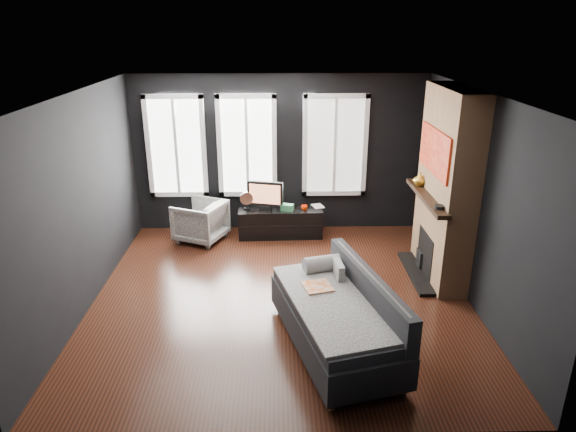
{
  "coord_description": "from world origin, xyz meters",
  "views": [
    {
      "loc": [
        -0.04,
        -6.11,
        3.49
      ],
      "look_at": [
        0.1,
        0.3,
        1.05
      ],
      "focal_mm": 32.0,
      "sensor_mm": 36.0,
      "label": 1
    }
  ],
  "objects_px": {
    "armchair": "(200,219)",
    "mantel_vase": "(420,179)",
    "sofa": "(335,313)",
    "mug": "(304,207)",
    "media_console": "(280,223)",
    "book": "(313,201)",
    "monitor": "(265,194)"
  },
  "relations": [
    {
      "from": "armchair",
      "to": "mantel_vase",
      "type": "relative_size",
      "value": 3.76
    },
    {
      "from": "sofa",
      "to": "armchair",
      "type": "distance_m",
      "value": 3.68
    },
    {
      "from": "mantel_vase",
      "to": "mug",
      "type": "bearing_deg",
      "value": 148.51
    },
    {
      "from": "armchair",
      "to": "mug",
      "type": "distance_m",
      "value": 1.77
    },
    {
      "from": "mug",
      "to": "sofa",
      "type": "bearing_deg",
      "value": -86.86
    },
    {
      "from": "media_console",
      "to": "armchair",
      "type": "bearing_deg",
      "value": -175.28
    },
    {
      "from": "media_console",
      "to": "mantel_vase",
      "type": "bearing_deg",
      "value": -28.83
    },
    {
      "from": "media_console",
      "to": "book",
      "type": "relative_size",
      "value": 5.93
    },
    {
      "from": "armchair",
      "to": "book",
      "type": "height_order",
      "value": "armchair"
    },
    {
      "from": "media_console",
      "to": "monitor",
      "type": "distance_m",
      "value": 0.58
    },
    {
      "from": "sofa",
      "to": "book",
      "type": "height_order",
      "value": "sofa"
    },
    {
      "from": "monitor",
      "to": "media_console",
      "type": "bearing_deg",
      "value": 12.24
    },
    {
      "from": "book",
      "to": "mantel_vase",
      "type": "bearing_deg",
      "value": -37.4
    },
    {
      "from": "media_console",
      "to": "mug",
      "type": "height_order",
      "value": "mug"
    },
    {
      "from": "armchair",
      "to": "sofa",
      "type": "bearing_deg",
      "value": 55.5
    },
    {
      "from": "sofa",
      "to": "mug",
      "type": "bearing_deg",
      "value": 78.33
    },
    {
      "from": "book",
      "to": "mug",
      "type": "bearing_deg",
      "value": -140.49
    },
    {
      "from": "media_console",
      "to": "sofa",
      "type": "bearing_deg",
      "value": -81.48
    },
    {
      "from": "mantel_vase",
      "to": "sofa",
      "type": "bearing_deg",
      "value": -123.2
    },
    {
      "from": "sofa",
      "to": "mug",
      "type": "relative_size",
      "value": 19.0
    },
    {
      "from": "media_console",
      "to": "mantel_vase",
      "type": "height_order",
      "value": "mantel_vase"
    },
    {
      "from": "mug",
      "to": "book",
      "type": "relative_size",
      "value": 0.46
    },
    {
      "from": "mug",
      "to": "mantel_vase",
      "type": "xyz_separation_m",
      "value": [
        1.63,
        -1.0,
        0.78
      ]
    },
    {
      "from": "armchair",
      "to": "mantel_vase",
      "type": "xyz_separation_m",
      "value": [
        3.39,
        -0.9,
        0.95
      ]
    },
    {
      "from": "book",
      "to": "mantel_vase",
      "type": "xyz_separation_m",
      "value": [
        1.48,
        -1.13,
        0.72
      ]
    },
    {
      "from": "media_console",
      "to": "book",
      "type": "distance_m",
      "value": 0.68
    },
    {
      "from": "monitor",
      "to": "mantel_vase",
      "type": "relative_size",
      "value": 3.11
    },
    {
      "from": "sofa",
      "to": "book",
      "type": "relative_size",
      "value": 8.67
    },
    {
      "from": "media_console",
      "to": "mantel_vase",
      "type": "distance_m",
      "value": 2.54
    },
    {
      "from": "mug",
      "to": "mantel_vase",
      "type": "distance_m",
      "value": 2.07
    },
    {
      "from": "monitor",
      "to": "mantel_vase",
      "type": "xyz_separation_m",
      "value": [
        2.3,
        -1.06,
        0.56
      ]
    },
    {
      "from": "sofa",
      "to": "media_console",
      "type": "distance_m",
      "value": 3.33
    }
  ]
}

